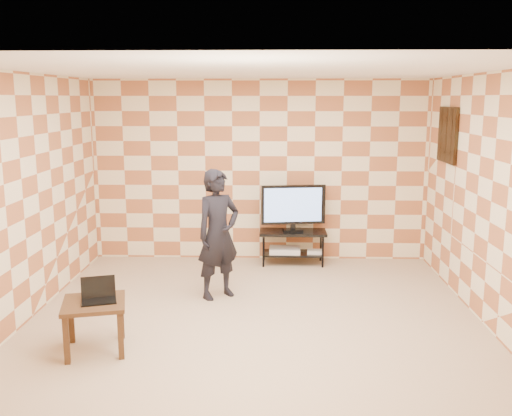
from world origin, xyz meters
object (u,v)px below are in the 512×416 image
at_px(tv_stand, 293,240).
at_px(side_table, 94,310).
at_px(person, 218,234).
at_px(tv, 293,206).

bearing_deg(tv_stand, side_table, -123.83).
bearing_deg(person, side_table, -161.53).
bearing_deg(tv_stand, person, -123.62).
relative_size(tv_stand, person, 0.61).
bearing_deg(person, tv, 18.82).
xyz_separation_m(tv_stand, side_table, (-2.02, -3.01, 0.05)).
bearing_deg(tv, side_table, -123.85).
bearing_deg(tv, tv_stand, 82.28).
height_order(tv_stand, tv, tv).
bearing_deg(side_table, person, 55.99).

